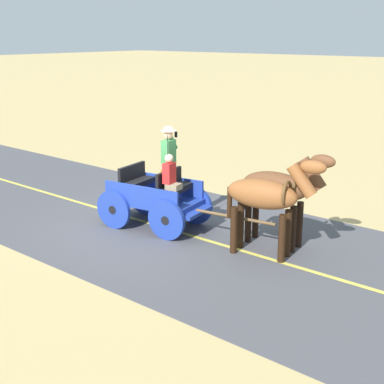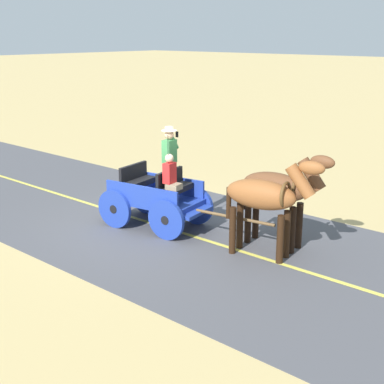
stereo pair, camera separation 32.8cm
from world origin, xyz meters
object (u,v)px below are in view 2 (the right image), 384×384
Objects in this scene: horse_near_side at (279,190)px; traffic_cone at (165,177)px; horse_drawn_carriage at (158,195)px; horse_off_side at (266,197)px.

horse_near_side is 4.42× the size of traffic_cone.
horse_drawn_carriage is 2.04× the size of horse_off_side.
horse_near_side is at bearing 105.47° from horse_drawn_carriage.
horse_off_side reaches higher than traffic_cone.
horse_drawn_carriage is at bearing -74.53° from horse_near_side.
horse_off_side is (-0.12, 3.05, 0.51)m from horse_drawn_carriage.
horse_near_side reaches higher than traffic_cone.
horse_near_side and horse_off_side have the same top height.
horse_off_side is 4.42× the size of traffic_cone.
horse_near_side is 1.00× the size of horse_off_side.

